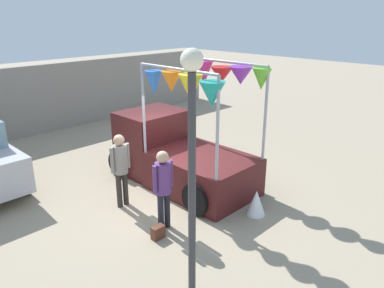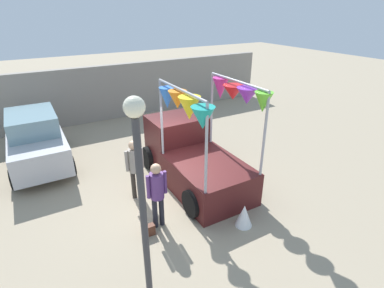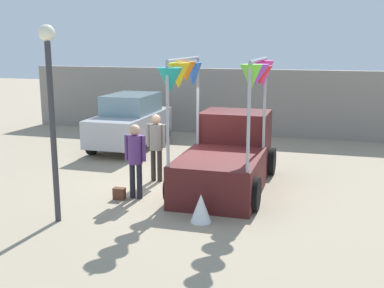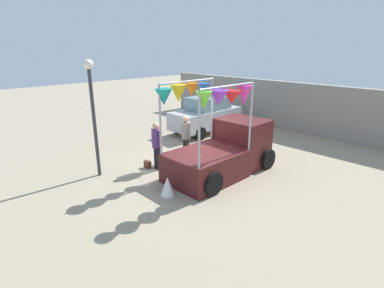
{
  "view_description": "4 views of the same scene",
  "coord_description": "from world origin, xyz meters",
  "px_view_note": "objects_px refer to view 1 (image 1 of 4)",
  "views": [
    {
      "loc": [
        -5.58,
        -6.5,
        4.44
      ],
      "look_at": [
        0.38,
        -0.63,
        1.49
      ],
      "focal_mm": 35.0,
      "sensor_mm": 36.0,
      "label": 1
    },
    {
      "loc": [
        -3.25,
        -6.82,
        5.13
      ],
      "look_at": [
        0.53,
        -0.21,
        1.59
      ],
      "focal_mm": 28.0,
      "sensor_mm": 36.0,
      "label": 2
    },
    {
      "loc": [
        3.34,
        -11.3,
        3.69
      ],
      "look_at": [
        0.19,
        -0.28,
        1.22
      ],
      "focal_mm": 45.0,
      "sensor_mm": 36.0,
      "label": 3
    },
    {
      "loc": [
        7.41,
        -7.42,
        4.37
      ],
      "look_at": [
        0.23,
        -0.47,
        1.12
      ],
      "focal_mm": 28.0,
      "sensor_mm": 36.0,
      "label": 4
    }
  ],
  "objects_px": {
    "handbag": "(158,232)",
    "street_lamp": "(192,147)",
    "vendor_truck": "(177,148)",
    "person_vendor": "(120,163)",
    "person_customer": "(163,183)",
    "folded_kite_bundle_white": "(256,203)"
  },
  "relations": [
    {
      "from": "person_customer",
      "to": "folded_kite_bundle_white",
      "type": "distance_m",
      "value": 2.3
    },
    {
      "from": "person_customer",
      "to": "handbag",
      "type": "distance_m",
      "value": 1.03
    },
    {
      "from": "handbag",
      "to": "street_lamp",
      "type": "distance_m",
      "value": 3.02
    },
    {
      "from": "street_lamp",
      "to": "folded_kite_bundle_white",
      "type": "height_order",
      "value": "street_lamp"
    },
    {
      "from": "person_customer",
      "to": "street_lamp",
      "type": "xyz_separation_m",
      "value": [
        -1.0,
        -1.83,
        1.51
      ]
    },
    {
      "from": "handbag",
      "to": "folded_kite_bundle_white",
      "type": "distance_m",
      "value": 2.4
    },
    {
      "from": "person_customer",
      "to": "person_vendor",
      "type": "distance_m",
      "value": 1.48
    },
    {
      "from": "vendor_truck",
      "to": "person_vendor",
      "type": "xyz_separation_m",
      "value": [
        -1.91,
        -0.12,
        0.14
      ]
    },
    {
      "from": "vendor_truck",
      "to": "person_customer",
      "type": "relative_size",
      "value": 2.3
    },
    {
      "from": "vendor_truck",
      "to": "street_lamp",
      "type": "xyz_separation_m",
      "value": [
        -2.89,
        -3.43,
        1.64
      ]
    },
    {
      "from": "handbag",
      "to": "vendor_truck",
      "type": "bearing_deg",
      "value": 38.89
    },
    {
      "from": "person_customer",
      "to": "street_lamp",
      "type": "height_order",
      "value": "street_lamp"
    },
    {
      "from": "person_customer",
      "to": "street_lamp",
      "type": "relative_size",
      "value": 0.45
    },
    {
      "from": "handbag",
      "to": "folded_kite_bundle_white",
      "type": "relative_size",
      "value": 0.47
    },
    {
      "from": "handbag",
      "to": "street_lamp",
      "type": "bearing_deg",
      "value": -111.82
    },
    {
      "from": "person_vendor",
      "to": "street_lamp",
      "type": "height_order",
      "value": "street_lamp"
    },
    {
      "from": "vendor_truck",
      "to": "person_vendor",
      "type": "bearing_deg",
      "value": -176.44
    },
    {
      "from": "street_lamp",
      "to": "handbag",
      "type": "bearing_deg",
      "value": 68.18
    },
    {
      "from": "vendor_truck",
      "to": "handbag",
      "type": "xyz_separation_m",
      "value": [
        -2.24,
        -1.8,
        -0.82
      ]
    },
    {
      "from": "folded_kite_bundle_white",
      "to": "person_customer",
      "type": "bearing_deg",
      "value": 150.48
    },
    {
      "from": "person_customer",
      "to": "folded_kite_bundle_white",
      "type": "height_order",
      "value": "person_customer"
    },
    {
      "from": "person_customer",
      "to": "person_vendor",
      "type": "xyz_separation_m",
      "value": [
        -0.02,
        1.48,
        0.01
      ]
    }
  ]
}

